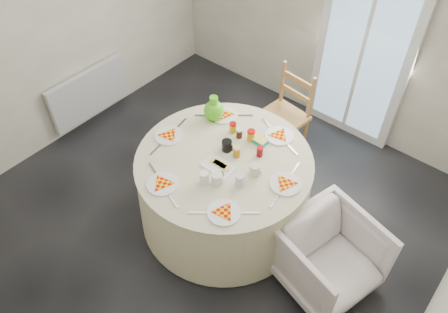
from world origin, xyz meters
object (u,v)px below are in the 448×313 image
Objects in this scene: wooden_chair at (283,117)px; green_pitcher at (214,110)px; radiator at (89,93)px; table at (224,189)px; armchair at (330,253)px.

wooden_chair is 0.88m from green_pitcher.
wooden_chair reaches higher than radiator.
table is 1.07m from armchair.
armchair is (3.14, -0.09, 0.01)m from radiator.
radiator is at bearing -161.05° from green_pitcher.
green_pitcher is at bearing 92.74° from armchair.
armchair is at bearing 1.03° from table.
green_pitcher is at bearing 139.72° from table.
table is at bearing -29.31° from green_pitcher.
green_pitcher is at bearing -104.93° from wooden_chair.
armchair is at bearing -1.66° from radiator.
radiator is 4.16× the size of green_pitcher.
radiator is 2.19m from wooden_chair.
green_pitcher is (1.67, 0.23, 0.49)m from radiator.
green_pitcher reaches higher than radiator.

